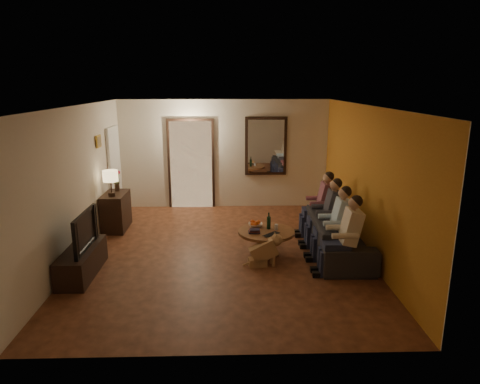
{
  "coord_description": "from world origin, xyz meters",
  "views": [
    {
      "loc": [
        0.08,
        -7.2,
        2.97
      ],
      "look_at": [
        0.3,
        0.3,
        1.05
      ],
      "focal_mm": 32.0,
      "sensor_mm": 36.0,
      "label": 1
    }
  ],
  "objects_px": {
    "dresser": "(116,211)",
    "wine_bottle": "(269,220)",
    "table_lamp": "(111,183)",
    "sofa": "(337,235)",
    "dog": "(264,250)",
    "person_d": "(322,207)",
    "coffee_table": "(266,243)",
    "person_a": "(346,239)",
    "laptop": "(274,235)",
    "person_b": "(337,226)",
    "tv_stand": "(82,262)",
    "bowl": "(255,225)",
    "tv": "(79,231)",
    "person_c": "(329,216)"
  },
  "relations": [
    {
      "from": "dresser",
      "to": "wine_bottle",
      "type": "height_order",
      "value": "same"
    },
    {
      "from": "bowl",
      "to": "wine_bottle",
      "type": "height_order",
      "value": "wine_bottle"
    },
    {
      "from": "sofa",
      "to": "laptop",
      "type": "bearing_deg",
      "value": 108.33
    },
    {
      "from": "sofa",
      "to": "person_a",
      "type": "height_order",
      "value": "person_a"
    },
    {
      "from": "tv",
      "to": "person_c",
      "type": "distance_m",
      "value": 4.32
    },
    {
      "from": "table_lamp",
      "to": "sofa",
      "type": "xyz_separation_m",
      "value": [
        4.28,
        -1.2,
        -0.7
      ]
    },
    {
      "from": "person_c",
      "to": "person_a",
      "type": "bearing_deg",
      "value": -90.0
    },
    {
      "from": "table_lamp",
      "to": "bowl",
      "type": "distance_m",
      "value": 3.06
    },
    {
      "from": "tv_stand",
      "to": "wine_bottle",
      "type": "xyz_separation_m",
      "value": [
        3.05,
        0.82,
        0.39
      ]
    },
    {
      "from": "table_lamp",
      "to": "tv_stand",
      "type": "relative_size",
      "value": 0.41
    },
    {
      "from": "person_b",
      "to": "wine_bottle",
      "type": "bearing_deg",
      "value": 163.51
    },
    {
      "from": "person_a",
      "to": "coffee_table",
      "type": "height_order",
      "value": "person_a"
    },
    {
      "from": "person_a",
      "to": "person_b",
      "type": "distance_m",
      "value": 0.6
    },
    {
      "from": "table_lamp",
      "to": "sofa",
      "type": "height_order",
      "value": "table_lamp"
    },
    {
      "from": "table_lamp",
      "to": "laptop",
      "type": "distance_m",
      "value": 3.51
    },
    {
      "from": "dog",
      "to": "tv",
      "type": "bearing_deg",
      "value": 176.76
    },
    {
      "from": "person_a",
      "to": "person_b",
      "type": "relative_size",
      "value": 1.0
    },
    {
      "from": "tv_stand",
      "to": "person_d",
      "type": "xyz_separation_m",
      "value": [
        4.18,
        1.68,
        0.38
      ]
    },
    {
      "from": "dresser",
      "to": "tv_stand",
      "type": "height_order",
      "value": "dresser"
    },
    {
      "from": "table_lamp",
      "to": "person_b",
      "type": "relative_size",
      "value": 0.45
    },
    {
      "from": "tv_stand",
      "to": "person_c",
      "type": "height_order",
      "value": "person_c"
    },
    {
      "from": "person_d",
      "to": "bowl",
      "type": "distance_m",
      "value": 1.56
    },
    {
      "from": "person_b",
      "to": "bowl",
      "type": "relative_size",
      "value": 4.63
    },
    {
      "from": "dresser",
      "to": "sofa",
      "type": "relative_size",
      "value": 0.38
    },
    {
      "from": "tv",
      "to": "wine_bottle",
      "type": "xyz_separation_m",
      "value": [
        3.05,
        0.82,
        -0.13
      ]
    },
    {
      "from": "person_a",
      "to": "wine_bottle",
      "type": "bearing_deg",
      "value": 140.45
    },
    {
      "from": "tv_stand",
      "to": "wine_bottle",
      "type": "height_order",
      "value": "wine_bottle"
    },
    {
      "from": "table_lamp",
      "to": "tv_stand",
      "type": "distance_m",
      "value": 2.15
    },
    {
      "from": "tv",
      "to": "person_c",
      "type": "height_order",
      "value": "person_c"
    },
    {
      "from": "table_lamp",
      "to": "person_c",
      "type": "distance_m",
      "value": 4.3
    },
    {
      "from": "dresser",
      "to": "person_b",
      "type": "height_order",
      "value": "person_b"
    },
    {
      "from": "sofa",
      "to": "dog",
      "type": "xyz_separation_m",
      "value": [
        -1.37,
        -0.53,
        -0.05
      ]
    },
    {
      "from": "laptop",
      "to": "bowl",
      "type": "bearing_deg",
      "value": 74.58
    },
    {
      "from": "person_c",
      "to": "dog",
      "type": "distance_m",
      "value": 1.55
    },
    {
      "from": "dresser",
      "to": "dog",
      "type": "distance_m",
      "value": 3.51
    },
    {
      "from": "person_d",
      "to": "coffee_table",
      "type": "bearing_deg",
      "value": -140.78
    },
    {
      "from": "person_b",
      "to": "coffee_table",
      "type": "xyz_separation_m",
      "value": [
        -1.18,
        0.24,
        -0.38
      ]
    },
    {
      "from": "tv",
      "to": "person_d",
      "type": "height_order",
      "value": "person_d"
    },
    {
      "from": "tv",
      "to": "person_a",
      "type": "xyz_separation_m",
      "value": [
        4.18,
        -0.12,
        -0.14
      ]
    },
    {
      "from": "table_lamp",
      "to": "person_a",
      "type": "distance_m",
      "value": 4.7
    },
    {
      "from": "person_b",
      "to": "coffee_table",
      "type": "bearing_deg",
      "value": 168.75
    },
    {
      "from": "person_b",
      "to": "wine_bottle",
      "type": "height_order",
      "value": "person_b"
    },
    {
      "from": "sofa",
      "to": "person_c",
      "type": "height_order",
      "value": "person_c"
    },
    {
      "from": "sofa",
      "to": "laptop",
      "type": "height_order",
      "value": "sofa"
    },
    {
      "from": "table_lamp",
      "to": "tv_stand",
      "type": "bearing_deg",
      "value": -90.0
    },
    {
      "from": "wine_bottle",
      "to": "bowl",
      "type": "bearing_deg",
      "value": 152.45
    },
    {
      "from": "sofa",
      "to": "person_a",
      "type": "bearing_deg",
      "value": 175.73
    },
    {
      "from": "laptop",
      "to": "person_d",
      "type": "bearing_deg",
      "value": 4.33
    },
    {
      "from": "dresser",
      "to": "person_a",
      "type": "xyz_separation_m",
      "value": [
        4.18,
        -2.32,
        0.22
      ]
    },
    {
      "from": "person_a",
      "to": "laptop",
      "type": "xyz_separation_m",
      "value": [
        -1.08,
        0.56,
        -0.14
      ]
    }
  ]
}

